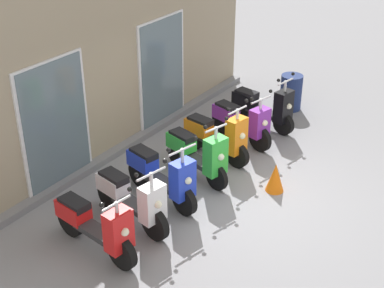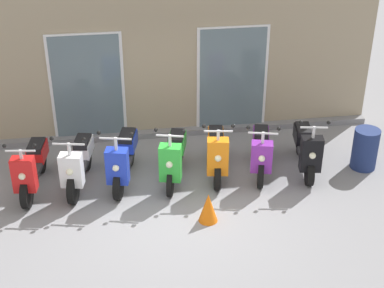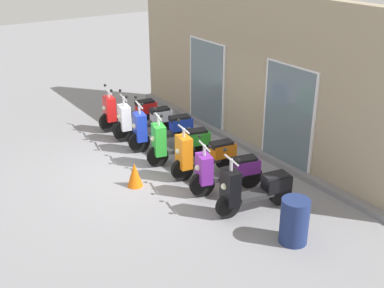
# 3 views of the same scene
# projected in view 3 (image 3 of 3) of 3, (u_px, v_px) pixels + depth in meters

# --- Properties ---
(ground_plane) EXTENTS (40.00, 40.00, 0.00)m
(ground_plane) POSITION_uv_depth(u_px,v_px,m) (143.00, 173.00, 10.67)
(ground_plane) COLOR gray
(storefront_facade) EXTENTS (8.93, 0.50, 3.66)m
(storefront_facade) POSITION_uv_depth(u_px,v_px,m) (250.00, 73.00, 11.48)
(storefront_facade) COLOR gray
(storefront_facade) RESTS_ON ground_plane
(scooter_red) EXTENTS (0.59, 1.67, 1.21)m
(scooter_red) POSITION_uv_depth(u_px,v_px,m) (128.00, 111.00, 12.89)
(scooter_red) COLOR black
(scooter_red) RESTS_ON ground_plane
(scooter_white) EXTENTS (0.68, 1.62, 1.26)m
(scooter_white) POSITION_uv_depth(u_px,v_px,m) (144.00, 120.00, 12.27)
(scooter_white) COLOR black
(scooter_white) RESTS_ON ground_plane
(scooter_blue) EXTENTS (0.73, 1.64, 1.30)m
(scooter_blue) POSITION_uv_depth(u_px,v_px,m) (161.00, 129.00, 11.67)
(scooter_blue) COLOR black
(scooter_blue) RESTS_ON ground_plane
(scooter_green) EXTENTS (0.70, 1.50, 1.31)m
(scooter_green) POSITION_uv_depth(u_px,v_px,m) (178.00, 142.00, 10.91)
(scooter_green) COLOR black
(scooter_green) RESTS_ON ground_plane
(scooter_orange) EXTENTS (0.61, 1.54, 1.28)m
(scooter_orange) POSITION_uv_depth(u_px,v_px,m) (203.00, 155.00, 10.37)
(scooter_orange) COLOR black
(scooter_orange) RESTS_ON ground_plane
(scooter_purple) EXTENTS (0.72, 1.53, 1.21)m
(scooter_purple) POSITION_uv_depth(u_px,v_px,m) (226.00, 171.00, 9.72)
(scooter_purple) COLOR black
(scooter_purple) RESTS_ON ground_plane
(scooter_black) EXTENTS (0.63, 1.58, 1.28)m
(scooter_black) POSITION_uv_depth(u_px,v_px,m) (253.00, 189.00, 9.04)
(scooter_black) COLOR black
(scooter_black) RESTS_ON ground_plane
(traffic_cone) EXTENTS (0.32, 0.32, 0.52)m
(traffic_cone) POSITION_uv_depth(u_px,v_px,m) (135.00, 175.00, 10.02)
(traffic_cone) COLOR orange
(traffic_cone) RESTS_ON ground_plane
(trash_bin) EXTENTS (0.48, 0.48, 0.80)m
(trash_bin) POSITION_uv_depth(u_px,v_px,m) (294.00, 221.00, 8.16)
(trash_bin) COLOR navy
(trash_bin) RESTS_ON ground_plane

